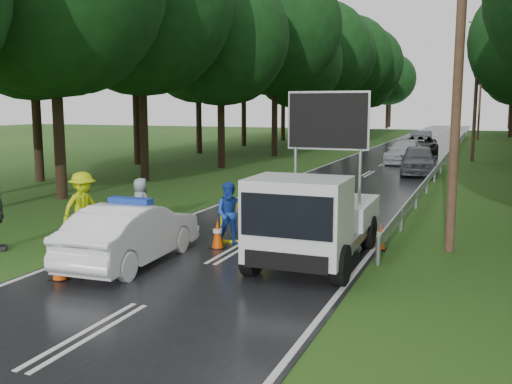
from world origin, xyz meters
The scene contains 22 objects.
ground centered at (0.00, 0.00, 0.00)m, with size 160.00×160.00×0.00m, color #1D4112.
road centered at (0.00, 30.00, 0.01)m, with size 7.00×140.00×0.02m, color black.
guardrail centered at (3.70, 29.67, 0.55)m, with size 0.12×60.06×0.70m.
utility_pole_near centered at (5.20, 2.00, 5.06)m, with size 1.40×0.24×10.00m.
utility_pole_mid centered at (5.20, 28.00, 5.06)m, with size 1.40×0.24×10.00m.
utility_pole_far centered at (5.20, 54.00, 5.06)m, with size 1.40×0.24×10.00m.
police_sedan centered at (-1.79, -2.06, 0.73)m, with size 1.77×4.47×1.59m.
work_truck centered at (2.22, -0.44, 1.10)m, with size 2.37×5.14×4.07m.
barrier centered at (0.59, 1.00, 0.86)m, with size 2.63×0.91×1.14m.
officer centered at (-0.61, 2.65, 0.80)m, with size 0.58×0.38×1.60m, color #E7F90D.
civilian centered at (-0.37, 0.50, 0.86)m, with size 0.84×0.65×1.72m, color #1B42B0.
bystander_left centered at (-4.17, -0.84, 0.99)m, with size 1.28×0.74×1.98m, color #C2DD0C.
bystander_right centered at (-3.84, 1.46, 0.78)m, with size 0.76×0.50×1.56m, color #899AA5.
queue_car_first centered at (2.60, 18.94, 0.81)m, with size 1.91×4.75×1.62m, color #404348.
queue_car_second centered at (1.12, 24.94, 0.74)m, with size 2.09×5.13×1.49m, color #ACAFB4.
queue_car_third centered at (1.41, 31.56, 0.76)m, with size 2.52×5.47×1.52m, color black.
queue_car_fourth centered at (0.80, 37.56, 0.79)m, with size 1.68×4.82×1.59m, color #414349.
cone_near_left centered at (-2.50, -3.76, 0.40)m, with size 0.39×0.39×0.82m.
cone_center centered at (-0.52, 0.00, 0.39)m, with size 0.38×0.38×0.80m.
cone_far centered at (0.60, 5.00, 0.33)m, with size 0.32×0.32×0.67m.
cone_left_mid centered at (-3.00, 0.50, 0.34)m, with size 0.33×0.33×0.70m.
cone_right centered at (3.50, 1.50, 0.34)m, with size 0.33×0.33×0.70m.
Camera 1 is at (5.90, -13.28, 3.76)m, focal length 40.00 mm.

